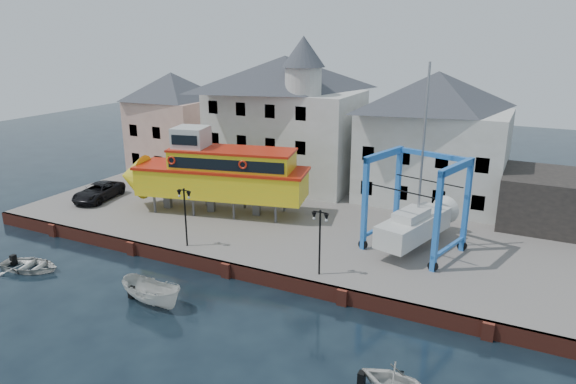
% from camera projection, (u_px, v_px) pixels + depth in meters
% --- Properties ---
extents(ground, '(140.00, 140.00, 0.00)m').
position_uv_depth(ground, '(227.00, 277.00, 33.42)').
color(ground, black).
rests_on(ground, ground).
extents(hardstanding, '(44.00, 22.00, 1.00)m').
position_uv_depth(hardstanding, '(298.00, 218.00, 42.69)').
color(hardstanding, slate).
rests_on(hardstanding, ground).
extents(quay_wall, '(44.00, 0.47, 1.00)m').
position_uv_depth(quay_wall, '(227.00, 269.00, 33.36)').
color(quay_wall, maroon).
rests_on(quay_wall, ground).
extents(building_pink, '(8.00, 7.00, 10.30)m').
position_uv_depth(building_pink, '(174.00, 122.00, 54.60)').
color(building_pink, tan).
rests_on(building_pink, hardstanding).
extents(building_white_main, '(14.00, 8.30, 14.00)m').
position_uv_depth(building_white_main, '(286.00, 119.00, 49.04)').
color(building_white_main, '#B8B8AD').
rests_on(building_white_main, hardstanding).
extents(building_white_right, '(12.00, 8.00, 11.20)m').
position_uv_depth(building_white_right, '(434.00, 138.00, 43.92)').
color(building_white_right, '#B8B8AD').
rests_on(building_white_right, hardstanding).
extents(shed_dark, '(8.00, 7.00, 4.00)m').
position_uv_depth(shed_dark, '(558.00, 201.00, 39.05)').
color(shed_dark, black).
rests_on(shed_dark, hardstanding).
extents(lamp_post_left, '(1.12, 0.32, 4.20)m').
position_uv_depth(lamp_post_left, '(185.00, 203.00, 34.89)').
color(lamp_post_left, black).
rests_on(lamp_post_left, hardstanding).
extents(lamp_post_right, '(1.12, 0.32, 4.20)m').
position_uv_depth(lamp_post_right, '(320.00, 226.00, 30.67)').
color(lamp_post_right, black).
rests_on(lamp_post_right, hardstanding).
extents(tour_boat, '(16.54, 7.24, 7.01)m').
position_uv_depth(tour_boat, '(210.00, 173.00, 41.80)').
color(tour_boat, '#59595E').
rests_on(tour_boat, hardstanding).
extents(travel_lift, '(6.84, 8.55, 12.52)m').
position_uv_depth(travel_lift, '(420.00, 218.00, 35.12)').
color(travel_lift, blue).
rests_on(travel_lift, hardstanding).
extents(van, '(3.36, 5.67, 1.48)m').
position_uv_depth(van, '(98.00, 192.00, 45.52)').
color(van, black).
rests_on(van, hardstanding).
extents(motorboat_a, '(4.52, 2.07, 1.69)m').
position_uv_depth(motorboat_a, '(153.00, 304.00, 30.11)').
color(motorboat_a, silver).
rests_on(motorboat_a, ground).
extents(motorboat_d, '(4.71, 3.84, 0.86)m').
position_uv_depth(motorboat_d, '(30.00, 270.00, 34.46)').
color(motorboat_d, silver).
rests_on(motorboat_d, ground).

